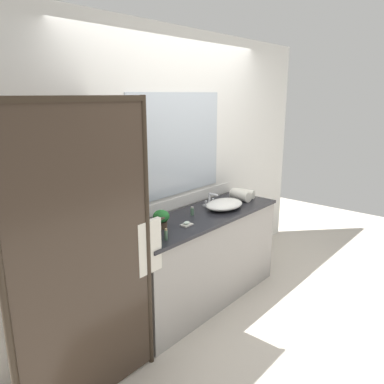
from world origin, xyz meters
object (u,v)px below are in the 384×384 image
(sink_basin, at_px, (224,204))
(rolled_towel_near_edge, at_px, (245,193))
(potted_plant, at_px, (161,218))
(rolled_towel_middle, at_px, (241,195))
(faucet, at_px, (210,201))
(amenity_bottle_conditioner, at_px, (166,235))
(soap_dish, at_px, (187,224))
(amenity_bottle_lotion, at_px, (192,211))
(amenity_bottle_shampoo, at_px, (144,225))

(sink_basin, height_order, rolled_towel_near_edge, rolled_towel_near_edge)
(potted_plant, relative_size, rolled_towel_middle, 0.66)
(faucet, height_order, potted_plant, potted_plant)
(sink_basin, xyz_separation_m, amenity_bottle_conditioner, (-0.97, -0.14, 0.00))
(soap_dish, relative_size, amenity_bottle_conditioner, 1.07)
(amenity_bottle_lotion, bearing_deg, rolled_towel_middle, -5.29)
(amenity_bottle_conditioner, bearing_deg, soap_dish, 15.34)
(soap_dish, relative_size, rolled_towel_near_edge, 0.47)
(amenity_bottle_conditioner, bearing_deg, potted_plant, 52.44)
(amenity_bottle_shampoo, bearing_deg, faucet, 0.74)
(amenity_bottle_shampoo, height_order, amenity_bottle_lotion, amenity_bottle_shampoo)
(amenity_bottle_lotion, bearing_deg, amenity_bottle_conditioner, -157.70)
(soap_dish, relative_size, rolled_towel_middle, 0.42)
(faucet, bearing_deg, amenity_bottle_conditioner, -161.73)
(soap_dish, relative_size, amenity_bottle_lotion, 1.24)
(sink_basin, bearing_deg, amenity_bottle_lotion, 163.40)
(sink_basin, xyz_separation_m, faucet, (0.00, 0.18, -0.00))
(sink_basin, bearing_deg, amenity_bottle_shampoo, 169.59)
(faucet, bearing_deg, rolled_towel_middle, -21.09)
(amenity_bottle_shampoo, relative_size, amenity_bottle_conditioner, 0.88)
(potted_plant, bearing_deg, soap_dish, -35.08)
(faucet, height_order, amenity_bottle_shampoo, faucet)
(faucet, relative_size, amenity_bottle_lotion, 2.11)
(rolled_towel_middle, bearing_deg, amenity_bottle_conditioner, -172.25)
(potted_plant, distance_m, amenity_bottle_conditioner, 0.29)
(amenity_bottle_conditioner, relative_size, rolled_towel_middle, 0.39)
(rolled_towel_near_edge, bearing_deg, amenity_bottle_shampoo, 175.81)
(rolled_towel_middle, bearing_deg, sink_basin, -173.45)
(amenity_bottle_lotion, relative_size, rolled_towel_near_edge, 0.38)
(soap_dish, relative_size, amenity_bottle_shampoo, 1.22)
(amenity_bottle_shampoo, distance_m, amenity_bottle_lotion, 0.56)
(amenity_bottle_lotion, bearing_deg, rolled_towel_near_edge, -2.85)
(amenity_bottle_conditioner, bearing_deg, rolled_towel_near_edge, 8.16)
(amenity_bottle_lotion, distance_m, rolled_towel_near_edge, 0.83)
(soap_dish, bearing_deg, faucet, 19.92)
(soap_dish, xyz_separation_m, amenity_bottle_shampoo, (-0.30, 0.21, 0.02))
(amenity_bottle_shampoo, bearing_deg, amenity_bottle_lotion, -6.19)
(soap_dish, height_order, amenity_bottle_shampoo, amenity_bottle_shampoo)
(faucet, distance_m, amenity_bottle_lotion, 0.37)
(amenity_bottle_lotion, xyz_separation_m, amenity_bottle_conditioner, (-0.60, -0.25, 0.01))
(sink_basin, height_order, amenity_bottle_shampoo, sink_basin)
(faucet, distance_m, amenity_bottle_conditioner, 1.02)
(sink_basin, bearing_deg, rolled_towel_near_edge, 8.10)
(sink_basin, bearing_deg, amenity_bottle_conditioner, -171.81)
(amenity_bottle_lotion, bearing_deg, amenity_bottle_shampoo, 173.81)
(amenity_bottle_conditioner, bearing_deg, amenity_bottle_lotion, 22.30)
(amenity_bottle_lotion, bearing_deg, soap_dish, -148.95)
(sink_basin, height_order, rolled_towel_middle, rolled_towel_middle)
(sink_basin, xyz_separation_m, potted_plant, (-0.80, 0.08, 0.04))
(potted_plant, bearing_deg, amenity_bottle_shampoo, 145.46)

